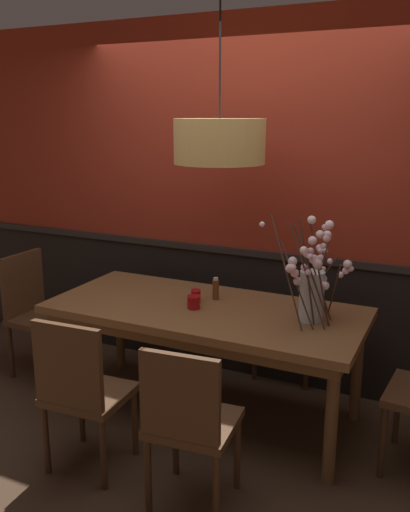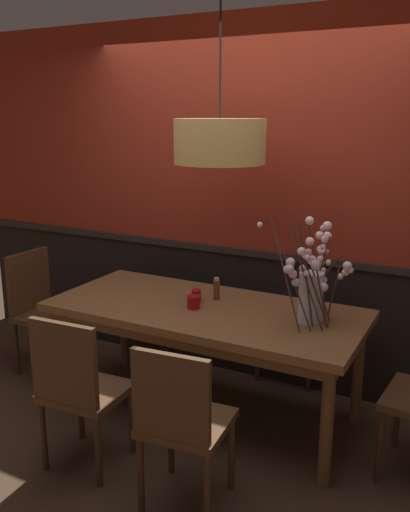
{
  "view_description": "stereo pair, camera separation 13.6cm",
  "coord_description": "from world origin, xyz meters",
  "px_view_note": "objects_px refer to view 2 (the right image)",
  "views": [
    {
      "loc": [
        1.46,
        -3.05,
        1.97
      ],
      "look_at": [
        0.0,
        0.0,
        1.11
      ],
      "focal_mm": 38.71,
      "sensor_mm": 36.0,
      "label": 1
    },
    {
      "loc": [
        1.58,
        -2.99,
        1.97
      ],
      "look_at": [
        0.0,
        0.0,
        1.11
      ],
      "focal_mm": 38.71,
      "sensor_mm": 36.0,
      "label": 2
    }
  ],
  "objects_px": {
    "chair_near_side_left": "(78,386)",
    "candle_holder_nearer_center": "(196,296)",
    "dining_table": "(205,319)",
    "chair_near_side_right": "(181,419)",
    "chair_head_west_end": "(42,306)",
    "condiment_bottle": "(217,289)",
    "vase_with_blossoms": "(311,287)",
    "pendant_lamp": "(220,141)",
    "chair_far_side_right": "(295,307)",
    "candle_holder_nearer_edge": "(193,302)"
  },
  "relations": [
    {
      "from": "dining_table",
      "to": "chair_head_west_end",
      "type": "relative_size",
      "value": 2.15
    },
    {
      "from": "dining_table",
      "to": "candle_holder_nearer_edge",
      "type": "bearing_deg",
      "value": -128.7
    },
    {
      "from": "dining_table",
      "to": "chair_near_side_left",
      "type": "relative_size",
      "value": 2.2
    },
    {
      "from": "candle_holder_nearer_edge",
      "to": "chair_near_side_left",
      "type": "bearing_deg",
      "value": -110.38
    },
    {
      "from": "vase_with_blossoms",
      "to": "pendant_lamp",
      "type": "bearing_deg",
      "value": 176.94
    },
    {
      "from": "vase_with_blossoms",
      "to": "candle_holder_nearer_edge",
      "type": "relative_size",
      "value": 7.65
    },
    {
      "from": "chair_near_side_right",
      "to": "candle_holder_nearer_edge",
      "type": "relative_size",
      "value": 10.43
    },
    {
      "from": "pendant_lamp",
      "to": "chair_near_side_right",
      "type": "bearing_deg",
      "value": -74.16
    },
    {
      "from": "dining_table",
      "to": "candle_holder_nearer_center",
      "type": "height_order",
      "value": "candle_holder_nearer_center"
    },
    {
      "from": "chair_head_west_end",
      "to": "vase_with_blossoms",
      "type": "xyz_separation_m",
      "value": [
        2.15,
        0.02,
        0.46
      ]
    },
    {
      "from": "candle_holder_nearer_edge",
      "to": "condiment_bottle",
      "type": "xyz_separation_m",
      "value": [
        0.05,
        0.23,
        0.03
      ]
    },
    {
      "from": "dining_table",
      "to": "chair_far_side_right",
      "type": "distance_m",
      "value": 0.95
    },
    {
      "from": "pendant_lamp",
      "to": "chair_head_west_end",
      "type": "bearing_deg",
      "value": -177.94
    },
    {
      "from": "chair_near_side_right",
      "to": "candle_holder_nearer_center",
      "type": "bearing_deg",
      "value": 114.41
    },
    {
      "from": "chair_near_side_right",
      "to": "chair_far_side_right",
      "type": "bearing_deg",
      "value": 90.56
    },
    {
      "from": "vase_with_blossoms",
      "to": "candle_holder_nearer_edge",
      "type": "distance_m",
      "value": 0.77
    },
    {
      "from": "candle_holder_nearer_edge",
      "to": "condiment_bottle",
      "type": "bearing_deg",
      "value": 77.17
    },
    {
      "from": "dining_table",
      "to": "candle_holder_nearer_edge",
      "type": "height_order",
      "value": "candle_holder_nearer_edge"
    },
    {
      "from": "chair_near_side_right",
      "to": "candle_holder_nearer_edge",
      "type": "bearing_deg",
      "value": 115.04
    },
    {
      "from": "chair_near_side_left",
      "to": "candle_holder_nearer_center",
      "type": "bearing_deg",
      "value": 74.6
    },
    {
      "from": "dining_table",
      "to": "condiment_bottle",
      "type": "height_order",
      "value": "condiment_bottle"
    },
    {
      "from": "candle_holder_nearer_center",
      "to": "pendant_lamp",
      "type": "relative_size",
      "value": 0.09
    },
    {
      "from": "chair_far_side_right",
      "to": "chair_near_side_right",
      "type": "xyz_separation_m",
      "value": [
        0.02,
        -1.77,
        -0.02
      ]
    },
    {
      "from": "vase_with_blossoms",
      "to": "condiment_bottle",
      "type": "xyz_separation_m",
      "value": [
        -0.68,
        0.12,
        -0.15
      ]
    },
    {
      "from": "chair_far_side_right",
      "to": "candle_holder_nearer_edge",
      "type": "xyz_separation_m",
      "value": [
        -0.37,
        -0.95,
        0.28
      ]
    },
    {
      "from": "chair_head_west_end",
      "to": "chair_far_side_right",
      "type": "height_order",
      "value": "chair_far_side_right"
    },
    {
      "from": "condiment_bottle",
      "to": "chair_far_side_right",
      "type": "bearing_deg",
      "value": 66.35
    },
    {
      "from": "dining_table",
      "to": "chair_near_side_right",
      "type": "xyz_separation_m",
      "value": [
        0.33,
        -0.89,
        -0.17
      ]
    },
    {
      "from": "dining_table",
      "to": "chair_near_side_left",
      "type": "bearing_deg",
      "value": -111.96
    },
    {
      "from": "dining_table",
      "to": "chair_near_side_right",
      "type": "height_order",
      "value": "chair_near_side_right"
    },
    {
      "from": "chair_near_side_left",
      "to": "candle_holder_nearer_center",
      "type": "height_order",
      "value": "chair_near_side_left"
    },
    {
      "from": "chair_head_west_end",
      "to": "chair_near_side_left",
      "type": "xyz_separation_m",
      "value": [
        1.12,
        -0.88,
        -0.01
      ]
    },
    {
      "from": "chair_head_west_end",
      "to": "chair_near_side_right",
      "type": "distance_m",
      "value": 2.01
    },
    {
      "from": "dining_table",
      "to": "pendant_lamp",
      "type": "bearing_deg",
      "value": 52.76
    },
    {
      "from": "vase_with_blossoms",
      "to": "candle_holder_nearer_center",
      "type": "height_order",
      "value": "vase_with_blossoms"
    },
    {
      "from": "dining_table",
      "to": "condiment_bottle",
      "type": "relative_size",
      "value": 13.37
    },
    {
      "from": "chair_head_west_end",
      "to": "candle_holder_nearer_edge",
      "type": "xyz_separation_m",
      "value": [
        1.41,
        -0.09,
        0.29
      ]
    },
    {
      "from": "dining_table",
      "to": "chair_far_side_right",
      "type": "bearing_deg",
      "value": 70.32
    },
    {
      "from": "chair_head_west_end",
      "to": "chair_near_side_right",
      "type": "xyz_separation_m",
      "value": [
        1.8,
        -0.91,
        -0.01
      ]
    },
    {
      "from": "chair_far_side_right",
      "to": "vase_with_blossoms",
      "type": "bearing_deg",
      "value": -66.28
    },
    {
      "from": "chair_head_west_end",
      "to": "condiment_bottle",
      "type": "relative_size",
      "value": 6.21
    },
    {
      "from": "chair_near_side_left",
      "to": "vase_with_blossoms",
      "type": "bearing_deg",
      "value": 41.2
    },
    {
      "from": "dining_table",
      "to": "chair_near_side_right",
      "type": "bearing_deg",
      "value": -69.36
    },
    {
      "from": "dining_table",
      "to": "vase_with_blossoms",
      "type": "relative_size",
      "value": 3.06
    },
    {
      "from": "chair_far_side_right",
      "to": "condiment_bottle",
      "type": "bearing_deg",
      "value": -113.65
    },
    {
      "from": "chair_near_side_left",
      "to": "candle_holder_nearer_center",
      "type": "distance_m",
      "value": 0.99
    },
    {
      "from": "chair_head_west_end",
      "to": "chair_near_side_right",
      "type": "relative_size",
      "value": 1.04
    },
    {
      "from": "condiment_bottle",
      "to": "pendant_lamp",
      "type": "xyz_separation_m",
      "value": [
        0.06,
        -0.09,
        0.98
      ]
    },
    {
      "from": "chair_near_side_left",
      "to": "condiment_bottle",
      "type": "distance_m",
      "value": 1.13
    },
    {
      "from": "dining_table",
      "to": "pendant_lamp",
      "type": "xyz_separation_m",
      "value": [
        0.06,
        0.08,
        1.13
      ]
    }
  ]
}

